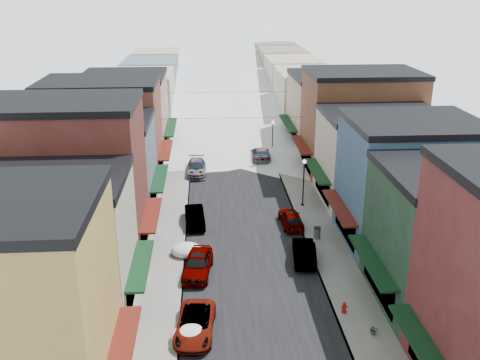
{
  "coord_description": "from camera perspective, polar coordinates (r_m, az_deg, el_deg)",
  "views": [
    {
      "loc": [
        -3.13,
        -18.57,
        20.45
      ],
      "look_at": [
        0.0,
        28.98,
        2.82
      ],
      "focal_mm": 40.0,
      "sensor_mm": 36.0,
      "label": 1
    }
  ],
  "objects": [
    {
      "name": "distant_blocks",
      "position": [
        102.94,
        -2.01,
        11.09
      ],
      "size": [
        34.0,
        55.0,
        8.0
      ],
      "color": "gray",
      "rests_on": "ground"
    },
    {
      "name": "bldg_l_cream",
      "position": [
        36.23,
        -19.61,
        -6.65
      ],
      "size": [
        11.3,
        8.2,
        9.5
      ],
      "color": "beige",
      "rests_on": "ground"
    },
    {
      "name": "car_dark_hatch",
      "position": [
        48.12,
        -4.84,
        -3.94
      ],
      "size": [
        1.97,
        4.68,
        1.5
      ],
      "primitive_type": "imported",
      "rotation": [
        0.0,
        0.0,
        0.09
      ],
      "color": "black",
      "rests_on": "ground"
    },
    {
      "name": "bldg_l_brick_near",
      "position": [
        42.89,
        -17.8,
        -0.04
      ],
      "size": [
        12.3,
        8.2,
        12.5
      ],
      "color": "maroon",
      "rests_on": "ground"
    },
    {
      "name": "road",
      "position": [
        81.24,
        -1.44,
        5.72
      ],
      "size": [
        10.0,
        160.0,
        0.01
      ],
      "primitive_type": "cube",
      "color": "black",
      "rests_on": "ground"
    },
    {
      "name": "streetlamp_far",
      "position": [
        67.25,
        3.5,
        5.04
      ],
      "size": [
        0.35,
        0.35,
        4.19
      ],
      "color": "black",
      "rests_on": "sidewalk_right"
    },
    {
      "name": "car_white_suv",
      "position": [
        34.22,
        -4.81,
        -15.06
      ],
      "size": [
        2.76,
        5.17,
        1.38
      ],
      "primitive_type": "imported",
      "rotation": [
        0.0,
        0.0,
        -0.1
      ],
      "color": "silver",
      "rests_on": "ground"
    },
    {
      "name": "trash_can",
      "position": [
        45.66,
        8.23,
        -5.6
      ],
      "size": [
        0.6,
        0.6,
        1.02
      ],
      "color": "slate",
      "rests_on": "sidewalk_right"
    },
    {
      "name": "car_lane_silver",
      "position": [
        81.3,
        -2.3,
        6.27
      ],
      "size": [
        1.96,
        4.52,
        1.52
      ],
      "primitive_type": "imported",
      "rotation": [
        0.0,
        0.0,
        -0.04
      ],
      "color": "#97999E",
      "rests_on": "ground"
    },
    {
      "name": "curb_left",
      "position": [
        81.19,
        -5.02,
        5.69
      ],
      "size": [
        0.1,
        160.0,
        0.15
      ],
      "primitive_type": "cube",
      "color": "slate",
      "rests_on": "ground"
    },
    {
      "name": "bldg_r_brick_far",
      "position": [
        61.88,
        12.68,
        6.07
      ],
      "size": [
        13.3,
        9.2,
        11.5
      ],
      "color": "brown",
      "rests_on": "ground"
    },
    {
      "name": "streetlamp_near",
      "position": [
        51.29,
        6.82,
        0.35
      ],
      "size": [
        0.39,
        0.39,
        4.64
      ],
      "color": "black",
      "rests_on": "sidewalk_right"
    },
    {
      "name": "car_gray_suv",
      "position": [
        47.92,
        5.46,
        -4.08
      ],
      "size": [
        1.98,
        4.46,
        1.49
      ],
      "primitive_type": "imported",
      "rotation": [
        0.0,
        0.0,
        3.19
      ],
      "color": "#9D9FA5",
      "rests_on": "ground"
    },
    {
      "name": "planter_near",
      "position": [
        35.0,
        14.04,
        -15.27
      ],
      "size": [
        0.61,
        0.56,
        0.58
      ],
      "primitive_type": "imported",
      "rotation": [
        0.0,
        0.0,
        -0.22
      ],
      "color": "#2B612C",
      "rests_on": "sidewalk_right"
    },
    {
      "name": "bldg_l_tan",
      "position": [
        69.07,
        -12.13,
        6.93
      ],
      "size": [
        11.3,
        11.2,
        10.0
      ],
      "color": "tan",
      "rests_on": "ground"
    },
    {
      "name": "car_lane_white",
      "position": [
        81.85,
        -0.85,
        6.44
      ],
      "size": [
        3.08,
        6.21,
        1.69
      ],
      "primitive_type": "imported",
      "rotation": [
        0.0,
        0.0,
        3.1
      ],
      "color": "silver",
      "rests_on": "ground"
    },
    {
      "name": "sidewalk_left",
      "position": [
        81.24,
        -6.12,
        5.66
      ],
      "size": [
        3.2,
        160.0,
        0.15
      ],
      "primitive_type": "cube",
      "color": "gray",
      "rests_on": "ground"
    },
    {
      "name": "snow_pile_mid",
      "position": [
        43.09,
        -5.71,
        -7.4
      ],
      "size": [
        2.44,
        2.7,
        1.03
      ],
      "color": "white",
      "rests_on": "ground"
    },
    {
      "name": "sidewalk_right",
      "position": [
        81.75,
        3.21,
        5.83
      ],
      "size": [
        3.2,
        160.0,
        0.15
      ],
      "primitive_type": "cube",
      "color": "gray",
      "rests_on": "ground"
    },
    {
      "name": "overhead_cables",
      "position": [
        67.66,
        -1.04,
        8.14
      ],
      "size": [
        16.4,
        15.04,
        0.04
      ],
      "color": "black",
      "rests_on": "ground"
    },
    {
      "name": "fire_hydrant",
      "position": [
        36.53,
        11.05,
        -13.24
      ],
      "size": [
        0.44,
        0.34,
        0.76
      ],
      "color": "#BE0C0A",
      "rests_on": "sidewalk_right"
    },
    {
      "name": "snow_pile_far",
      "position": [
        63.08,
        -4.62,
        1.72
      ],
      "size": [
        2.1,
        2.49,
        0.89
      ],
      "color": "white",
      "rests_on": "ground"
    },
    {
      "name": "car_black_sedan",
      "position": [
        65.48,
        2.22,
        2.81
      ],
      "size": [
        2.34,
        5.48,
        1.58
      ],
      "primitive_type": "imported",
      "rotation": [
        0.0,
        0.0,
        3.12
      ],
      "color": "black",
      "rests_on": "ground"
    },
    {
      "name": "car_silver_sedan",
      "position": [
        40.33,
        -4.53,
        -8.88
      ],
      "size": [
        2.62,
        5.1,
        1.66
      ],
      "primitive_type": "imported",
      "rotation": [
        0.0,
        0.0,
        -0.14
      ],
      "color": "#A6A8AE",
      "rests_on": "ground"
    },
    {
      "name": "car_green_sedan",
      "position": [
        42.29,
        6.86,
        -7.59
      ],
      "size": [
        2.16,
        4.86,
        1.55
      ],
      "primitive_type": "imported",
      "rotation": [
        0.0,
        0.0,
        3.03
      ],
      "color": "black",
      "rests_on": "ground"
    },
    {
      "name": "bldg_l_brick_far",
      "position": [
        59.54,
        -14.41,
        5.12
      ],
      "size": [
        13.3,
        9.2,
        11.0
      ],
      "color": "brown",
      "rests_on": "ground"
    },
    {
      "name": "bldg_l_grayblue",
      "position": [
        51.16,
        -14.91,
        1.44
      ],
      "size": [
        11.3,
        9.2,
        9.0
      ],
      "color": "slate",
      "rests_on": "ground"
    },
    {
      "name": "bldg_l_yellow",
      "position": [
        28.75,
        -24.24,
        -12.45
      ],
      "size": [
        11.3,
        8.7,
        11.5
      ],
      "color": "tan",
      "rests_on": "ground"
    },
    {
      "name": "bldg_r_cream",
      "position": [
        53.81,
        14.65,
        2.39
      ],
      "size": [
        12.3,
        9.2,
        9.0
      ],
      "color": "beige",
      "rests_on": "ground"
    },
    {
      "name": "snow_pile_near",
      "position": [
        33.73,
        -5.19,
        -16.08
      ],
      "size": [
        2.43,
        2.7,
        1.03
      ],
      "color": "white",
      "rests_on": "ground"
    },
    {
      "name": "car_silver_wagon",
      "position": [
        60.75,
        -4.67,
        1.32
      ],
      "size": [
        2.21,
        5.31,
        1.53
      ],
      "primitive_type": "imported",
      "rotation": [
        0.0,
        0.0,
        -0.01
      ],
      "color": "#A9ABB1",
      "rests_on": "ground"
    },
    {
      "name": "bldg_r_tan",
      "position": [
        71.26,
        9.65,
        7.29
      ],
      "size": [
        11.3,
        11.2,
        9.5
      ],
      "color": "tan",
      "rests_on": "ground"
    },
    {
      "name": "bldg_r_green",
      "position": [
        38.04,
        22.16,
        -5.68
      ],
      "size": [
        11.3,
        9.2,
        9.5
      ],
      "color": "#1A3726",
      "rests_on": "ground"
    },
    {
      "name": "curb_right",
      "position": [
        81.58,
        2.12,
        5.82
      ],
      "size": [
        0.1,
        160.0,
        0.15
      ],
      "primitive_type": "cube",
      "color": "slate",
      "rests_on": "ground"
    },
    {
      "name": "bldg_r_blue",
      "position": [
        45.42,
        17.54,
        -0.23
      ],
      "size": [
        11.3,
        9.2,
        10.5
      ],
      "color": "#355678",
      "rests_on": "ground"
    }
  ]
}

